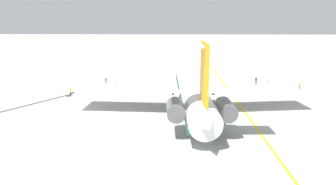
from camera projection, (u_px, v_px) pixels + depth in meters
name	position (u px, v px, depth m)	size (l,w,h in m)	color
ground	(270.00, 120.00, 55.67)	(384.87, 384.87, 0.00)	#ADADA8
main_jetliner	(193.00, 91.00, 59.23)	(42.76, 38.03, 12.47)	white
ground_crew_near_nose	(106.00, 80.00, 81.84)	(0.34, 0.31, 1.68)	black
ground_crew_near_tail	(70.00, 91.00, 70.37)	(0.46, 0.29, 1.81)	black
ground_crew_portside	(300.00, 85.00, 75.51)	(0.38, 0.27, 1.68)	black
ground_crew_starboard	(256.00, 80.00, 81.58)	(0.27, 0.39, 1.71)	black
safety_cone_nose	(268.00, 81.00, 83.91)	(0.40, 0.40, 0.55)	#EA590F
safety_cone_wingtip	(117.00, 83.00, 82.44)	(0.40, 0.40, 0.55)	#EA590F
taxiway_centreline	(243.00, 110.00, 61.02)	(101.65, 0.36, 0.01)	gold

